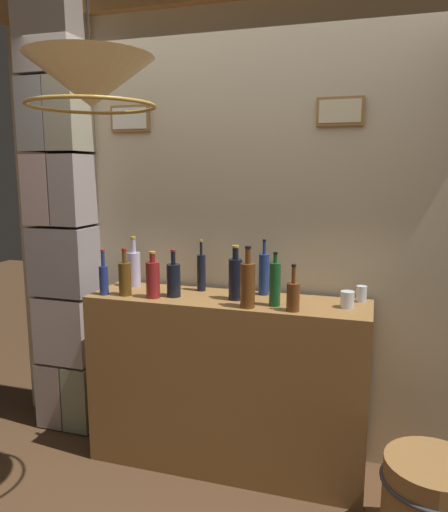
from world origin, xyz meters
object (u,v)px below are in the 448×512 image
(liquor_bottle_tequila, at_px, (293,296))
(liquor_bottle_rum, at_px, (235,278))
(liquor_bottle_gin, at_px, (125,278))
(liquor_bottle_mezcal, at_px, (201,272))
(glass_tumbler_rocks, at_px, (361,294))
(pendant_lamp, at_px, (91,84))
(liquor_bottle_bourbon, at_px, (153,279))
(liquor_bottle_rye, at_px, (275,284))
(liquor_bottle_scotch, at_px, (104,278))
(liquor_bottle_amaro, at_px, (264,274))
(liquor_bottle_vodka, at_px, (134,268))
(glass_tumbler_highball, at_px, (347,300))
(liquor_bottle_whiskey, at_px, (174,279))
(liquor_bottle_vermouth, at_px, (248,284))
(wooden_barrel, at_px, (431,507))

(liquor_bottle_tequila, xyz_separation_m, liquor_bottle_rum, (-0.34, 0.13, 0.04))
(liquor_bottle_gin, height_order, liquor_bottle_rum, liquor_bottle_rum)
(liquor_bottle_mezcal, relative_size, glass_tumbler_rocks, 3.48)
(pendant_lamp, bearing_deg, liquor_bottle_bourbon, 91.94)
(liquor_bottle_bourbon, height_order, glass_tumbler_rocks, liquor_bottle_bourbon)
(liquor_bottle_rye, relative_size, liquor_bottle_mezcal, 0.94)
(liquor_bottle_rye, xyz_separation_m, liquor_bottle_gin, (-0.87, -0.03, -0.02))
(liquor_bottle_bourbon, xyz_separation_m, pendant_lamp, (0.02, -0.58, 0.96))
(liquor_bottle_rye, xyz_separation_m, liquor_bottle_scotch, (-0.99, -0.06, -0.02))
(liquor_bottle_amaro, relative_size, pendant_lamp, 0.60)
(liquor_bottle_vodka, bearing_deg, glass_tumbler_highball, -4.87)
(liquor_bottle_amaro, height_order, liquor_bottle_bourbon, liquor_bottle_amaro)
(liquor_bottle_rye, relative_size, liquor_bottle_amaro, 0.90)
(liquor_bottle_gin, bearing_deg, liquor_bottle_whiskey, 11.44)
(glass_tumbler_highball, height_order, pendant_lamp, pendant_lamp)
(liquor_bottle_whiskey, bearing_deg, liquor_bottle_amaro, 22.08)
(liquor_bottle_amaro, distance_m, liquor_bottle_scotch, 0.92)
(liquor_bottle_rum, height_order, pendant_lamp, pendant_lamp)
(liquor_bottle_amaro, xyz_separation_m, liquor_bottle_rum, (-0.13, -0.16, -0.00))
(liquor_bottle_vodka, distance_m, liquor_bottle_whiskey, 0.37)
(liquor_bottle_vermouth, bearing_deg, liquor_bottle_tequila, 0.59)
(liquor_bottle_tequila, bearing_deg, liquor_bottle_scotch, 179.39)
(liquor_bottle_rye, relative_size, glass_tumbler_highball, 3.28)
(liquor_bottle_amaro, relative_size, glass_tumbler_highball, 3.65)
(liquor_bottle_scotch, bearing_deg, liquor_bottle_tequila, -0.61)
(glass_tumbler_highball, bearing_deg, liquor_bottle_vodka, 175.13)
(pendant_lamp, distance_m, wooden_barrel, 2.38)
(liquor_bottle_vodka, bearing_deg, liquor_bottle_rum, -10.21)
(liquor_bottle_amaro, distance_m, liquor_bottle_rum, 0.20)
(glass_tumbler_rocks, relative_size, pendant_lamp, 0.16)
(liquor_bottle_whiskey, distance_m, liquor_bottle_mezcal, 0.21)
(liquor_bottle_scotch, relative_size, glass_tumbler_highball, 3.00)
(liquor_bottle_rye, distance_m, liquor_bottle_rum, 0.24)
(liquor_bottle_whiskey, distance_m, glass_tumbler_rocks, 1.05)
(wooden_barrel, bearing_deg, liquor_bottle_mezcal, 157.94)
(liquor_bottle_tequila, height_order, wooden_barrel, liquor_bottle_tequila)
(liquor_bottle_amaro, bearing_deg, pendant_lamp, -123.87)
(liquor_bottle_rye, height_order, liquor_bottle_gin, liquor_bottle_rye)
(liquor_bottle_vermouth, relative_size, liquor_bottle_amaro, 1.01)
(liquor_bottle_scotch, bearing_deg, wooden_barrel, -8.33)
(liquor_bottle_tequila, height_order, liquor_bottle_mezcal, liquor_bottle_mezcal)
(liquor_bottle_rum, distance_m, liquor_bottle_scotch, 0.76)
(liquor_bottle_mezcal, height_order, pendant_lamp, pendant_lamp)
(liquor_bottle_rye, relative_size, liquor_bottle_scotch, 1.09)
(liquor_bottle_rum, bearing_deg, liquor_bottle_gin, -171.46)
(pendant_lamp, bearing_deg, liquor_bottle_gin, 108.52)
(liquor_bottle_mezcal, relative_size, wooden_barrel, 0.67)
(liquor_bottle_rye, distance_m, pendant_lamp, 1.31)
(glass_tumbler_rocks, height_order, pendant_lamp, pendant_lamp)
(liquor_bottle_bourbon, bearing_deg, liquor_bottle_gin, 179.71)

